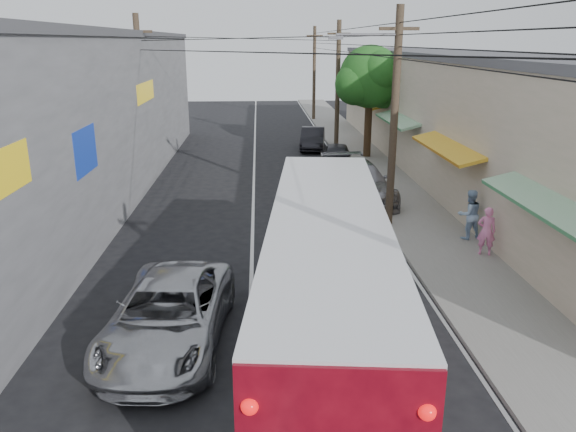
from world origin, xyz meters
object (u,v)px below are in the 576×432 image
Objects in this scene: parked_suv at (357,182)px; pedestrian_far at (469,214)px; jeepney at (169,314)px; pedestrian_near at (486,231)px; parked_car_mid at (337,156)px; parked_car_far at (313,139)px; coach_bus at (327,281)px.

parked_suv is 6.28m from pedestrian_far.
pedestrian_far is (9.45, 6.56, 0.24)m from jeepney.
pedestrian_far reaches higher than pedestrian_near.
pedestrian_far reaches higher than parked_car_mid.
parked_car_mid is 5.82m from parked_car_far.
parked_car_mid is 2.45× the size of pedestrian_near.
parked_car_mid is 14.03m from pedestrian_near.
parked_car_far reaches higher than parked_car_mid.
pedestrian_near reaches higher than parked_car_mid.
coach_bus is 3.01× the size of parked_car_mid.
jeepney is 1.30× the size of parked_car_far.
parked_car_far is at bearing 81.33° from jeepney.
pedestrian_near is (3.00, -7.07, 0.07)m from parked_suv.
parked_car_far is at bearing 87.04° from parked_suv.
jeepney is 0.94× the size of parked_suv.
parked_car_far is (5.65, 24.47, -0.07)m from jeepney.
jeepney is at bearing -101.25° from parked_car_mid.
coach_bus is at bearing -86.95° from parked_car_far.
coach_bus reaches higher than pedestrian_near.
pedestrian_far is (3.80, -17.91, 0.31)m from parked_car_far.
coach_bus is 3.76m from jeepney.
pedestrian_far is at bearing -68.11° from parked_suv.
parked_suv is at bearing -82.21° from parked_car_mid.
coach_bus is at bearing 40.21° from pedestrian_far.
pedestrian_near is at bearing -69.85° from parked_car_mid.
parked_car_mid is 12.51m from pedestrian_far.
coach_bus reaches higher than parked_car_far.
parked_car_mid is at bearing -86.22° from pedestrian_far.
parked_car_far is (2.06, 24.96, -1.05)m from coach_bus.
pedestrian_far is (3.00, -5.52, 0.15)m from parked_suv.
pedestrian_near is at bearing 32.20° from jeepney.
pedestrian_near is (3.00, -13.70, 0.25)m from parked_car_mid.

